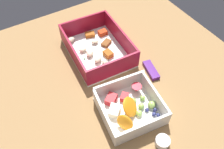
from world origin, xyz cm
name	(u,v)px	position (x,y,z in cm)	size (l,w,h in cm)	color
table_surface	(114,86)	(0.00, 0.00, 1.00)	(80.00, 80.00, 2.00)	#9E7547
pasta_container	(97,48)	(-13.34, 1.90, 3.98)	(22.94, 17.93, 6.48)	white
fruit_bowl	(129,107)	(9.36, -1.25, 3.83)	(16.13, 16.32, 5.42)	white
candy_bar	(151,70)	(1.62, 11.65, 2.60)	(7.00, 2.40, 1.20)	#51197A
paper_cup_liner	(162,142)	(20.53, 0.55, 2.90)	(3.42, 3.42, 1.79)	white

